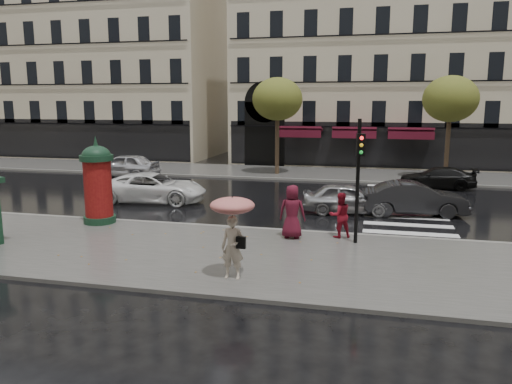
% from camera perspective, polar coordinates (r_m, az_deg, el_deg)
% --- Properties ---
extents(ground, '(160.00, 160.00, 0.00)m').
position_cam_1_polar(ground, '(17.00, -2.68, -6.95)').
color(ground, black).
rests_on(ground, ground).
extents(near_sidewalk, '(90.00, 7.00, 0.12)m').
position_cam_1_polar(near_sidewalk, '(16.53, -3.17, -7.25)').
color(near_sidewalk, '#474744').
rests_on(near_sidewalk, ground).
extents(far_sidewalk, '(90.00, 6.00, 0.12)m').
position_cam_1_polar(far_sidewalk, '(35.24, 5.91, 2.14)').
color(far_sidewalk, '#474744').
rests_on(far_sidewalk, ground).
extents(near_kerb, '(90.00, 0.25, 0.14)m').
position_cam_1_polar(near_kerb, '(19.77, -0.27, -4.25)').
color(near_kerb, slate).
rests_on(near_kerb, ground).
extents(far_kerb, '(90.00, 0.25, 0.14)m').
position_cam_1_polar(far_kerb, '(32.30, 5.21, 1.42)').
color(far_kerb, slate).
rests_on(far_kerb, ground).
extents(zebra_crossing, '(3.60, 11.75, 0.01)m').
position_cam_1_polar(zebra_crossing, '(25.73, 16.44, -1.40)').
color(zebra_crossing, silver).
rests_on(zebra_crossing, ground).
extents(bldg_far_corner, '(26.00, 14.00, 22.90)m').
position_cam_1_polar(bldg_far_corner, '(46.04, 15.91, 17.77)').
color(bldg_far_corner, '#B7A88C').
rests_on(bldg_far_corner, ground).
extents(bldg_far_left, '(24.00, 14.00, 22.90)m').
position_cam_1_polar(bldg_far_left, '(53.12, -17.39, 16.65)').
color(bldg_far_left, '#B7A88C').
rests_on(bldg_far_left, ground).
extents(tree_far_left, '(3.40, 3.40, 6.64)m').
position_cam_1_polar(tree_far_left, '(34.22, 2.47, 10.52)').
color(tree_far_left, '#38281C').
rests_on(tree_far_left, ground).
extents(tree_far_right, '(3.40, 3.40, 6.64)m').
position_cam_1_polar(tree_far_right, '(33.88, 21.34, 9.84)').
color(tree_far_right, '#38281C').
rests_on(tree_far_right, ground).
extents(woman_umbrella, '(1.25, 1.25, 2.40)m').
position_cam_1_polar(woman_umbrella, '(13.87, -2.70, -3.64)').
color(woman_umbrella, '#C3B3A0').
rests_on(woman_umbrella, near_sidewalk).
extents(woman_red, '(1.00, 0.92, 1.66)m').
position_cam_1_polar(woman_red, '(18.48, 9.57, -2.62)').
color(woman_red, maroon).
rests_on(woman_red, near_sidewalk).
extents(man_burgundy, '(0.96, 0.63, 1.97)m').
position_cam_1_polar(man_burgundy, '(18.16, 4.16, -2.25)').
color(man_burgundy, '#521020').
rests_on(man_burgundy, near_sidewalk).
extents(morris_column, '(1.33, 1.33, 3.58)m').
position_cam_1_polar(morris_column, '(21.29, -17.64, 1.16)').
color(morris_column, '#13321F').
rests_on(morris_column, near_sidewalk).
extents(traffic_light, '(0.31, 0.43, 4.35)m').
position_cam_1_polar(traffic_light, '(17.46, 11.65, 2.57)').
color(traffic_light, black).
rests_on(traffic_light, near_sidewalk).
extents(car_silver, '(4.22, 1.99, 1.40)m').
position_cam_1_polar(car_silver, '(23.06, 10.41, -0.71)').
color(car_silver, '#A5A5A9').
rests_on(car_silver, ground).
extents(car_darkgrey, '(4.73, 2.20, 1.50)m').
position_cam_1_polar(car_darkgrey, '(23.42, 17.63, -0.73)').
color(car_darkgrey, black).
rests_on(car_darkgrey, ground).
extents(car_white, '(5.59, 3.04, 1.49)m').
position_cam_1_polar(car_white, '(25.69, -11.69, 0.47)').
color(car_white, white).
rests_on(car_white, ground).
extents(car_black, '(4.41, 1.95, 1.26)m').
position_cam_1_polar(car_black, '(31.12, 20.01, 1.54)').
color(car_black, black).
rests_on(car_black, ground).
extents(car_far_silver, '(4.72, 1.94, 1.60)m').
position_cam_1_polar(car_far_silver, '(34.63, -14.80, 2.94)').
color(car_far_silver, silver).
rests_on(car_far_silver, ground).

